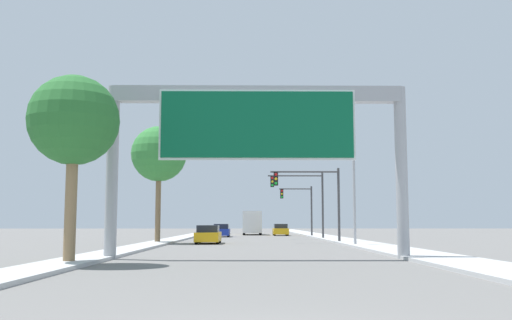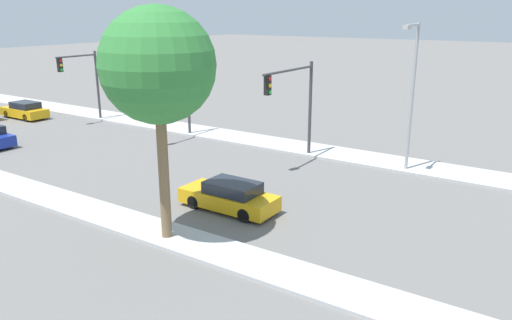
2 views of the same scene
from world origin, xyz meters
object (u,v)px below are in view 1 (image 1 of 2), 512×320
Objects in this scene: sign_gantry at (257,127)px; palm_tree_background at (159,154)px; traffic_light_near_intersection at (316,191)px; traffic_light_far_intersection at (301,203)px; truck_box_primary at (252,223)px; palm_tree_foreground at (74,122)px; traffic_light_mid_block at (305,194)px; street_lamp_right at (350,174)px; car_far_left at (222,231)px; car_mid_right at (208,235)px; car_far_right at (281,230)px.

sign_gantry is 20.50m from palm_tree_background.
traffic_light_far_intersection is at bearing 88.24° from traffic_light_near_intersection.
palm_tree_foreground is (-7.19, -53.86, 3.94)m from truck_box_primary.
sign_gantry is at bearing -99.48° from traffic_light_mid_block.
truck_box_primary is at bearing 100.13° from street_lamp_right.
car_far_left is (-3.50, 39.57, -5.15)m from sign_gantry.
car_far_left is 20.73m from car_mid_right.
car_far_left is at bearing 95.05° from sign_gantry.
truck_box_primary is at bearing 117.65° from traffic_light_far_intersection.
sign_gantry is 2.34× the size of traffic_light_far_intersection.
palm_tree_background is at bearing -100.83° from car_far_left.
palm_tree_background is (-10.92, -26.85, 6.20)m from car_far_right.
truck_box_primary is 32.89m from palm_tree_background.
truck_box_primary is 12.13m from traffic_light_far_intersection.
truck_box_primary is at bearing 126.40° from car_far_right.
palm_tree_background is at bearing -112.13° from car_far_right.
traffic_light_near_intersection is at bearing -86.87° from car_far_right.
sign_gantry is at bearing 23.90° from palm_tree_foreground.
traffic_light_mid_block is at bearing -47.90° from car_far_left.
traffic_light_mid_block is 0.88× the size of palm_tree_foreground.
palm_tree_background reaches higher than car_far_left.
car_far_left is at bearing 85.07° from palm_tree_foreground.
palm_tree_foreground is at bearing -99.51° from car_mid_right.
traffic_light_mid_block is (8.53, 11.29, 3.74)m from car_mid_right.
traffic_light_mid_block is at bearing 95.41° from street_lamp_right.
street_lamp_right is (1.54, -16.24, 0.49)m from traffic_light_mid_block.
truck_box_primary is at bearing 90.00° from sign_gantry.
street_lamp_right is (1.66, -6.24, 0.80)m from traffic_light_near_intersection.
traffic_light_mid_block is (5.03, 30.13, -1.43)m from sign_gantry.
car_far_left is at bearing 79.17° from palm_tree_background.
traffic_light_near_intersection is 20.01m from traffic_light_far_intersection.
sign_gantry is 2.09× the size of traffic_light_mid_block.
car_far_left is 0.57× the size of street_lamp_right.
street_lamp_right is at bearing -26.18° from car_mid_right.
street_lamp_right reaches higher than car_far_left.
car_far_right is at bearing 95.54° from traffic_light_mid_block.
palm_tree_foreground reaches higher than traffic_light_mid_block.
car_mid_right is 14.63m from traffic_light_mid_block.
car_far_right is 50.49m from palm_tree_foreground.
street_lamp_right is (13.76, 17.08, -0.60)m from palm_tree_foreground.
truck_box_primary is 37.51m from street_lamp_right.
street_lamp_right is at bearing -87.72° from traffic_light_far_intersection.
car_far_left is 27.90m from street_lamp_right.
traffic_light_far_intersection is at bearing 73.64° from palm_tree_foreground.
sign_gantry is at bearing -90.00° from truck_box_primary.
traffic_light_mid_block reaches higher than car_far_left.
traffic_light_mid_block is at bearing 69.85° from palm_tree_foreground.
palm_tree_foreground is at bearing -128.86° from street_lamp_right.
street_lamp_right is at bearing 64.69° from sign_gantry.
palm_tree_foreground is at bearing -102.28° from car_far_right.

